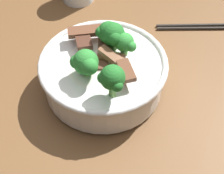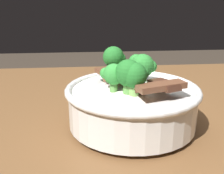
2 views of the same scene
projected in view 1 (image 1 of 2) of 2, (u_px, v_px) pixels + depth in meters
name	position (u px, v px, depth m)	size (l,w,h in m)	color
dining_table	(118.00, 146.00, 0.74)	(1.17, 0.87, 0.80)	brown
rice_bowl	(104.00, 70.00, 0.61)	(0.24, 0.24, 0.14)	white
chopsticks_pair	(201.00, 27.00, 0.76)	(0.21, 0.05, 0.01)	#28231E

